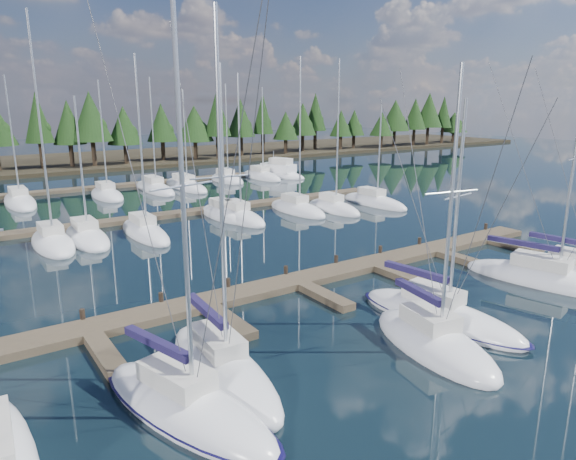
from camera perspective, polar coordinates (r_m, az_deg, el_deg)
ground at (r=41.06m, az=-8.85°, el=-1.19°), size 260.00×260.00×0.00m
far_shore at (r=97.92m, az=-24.31°, el=6.81°), size 220.00×30.00×0.60m
main_dock at (r=30.56m, az=1.49°, el=-6.06°), size 44.00×6.13×0.90m
back_docks at (r=58.92m, az=-17.12°, el=3.22°), size 50.00×21.80×0.40m
front_sailboat_1 at (r=19.52m, az=-11.35°, el=-18.61°), size 5.13×9.43×14.91m
front_sailboat_2 at (r=21.62m, az=-7.33°, el=-14.94°), size 3.12×9.03×14.75m
front_sailboat_3 at (r=24.34m, az=15.87°, el=-11.93°), size 4.32×8.04×13.02m
front_sailboat_4 at (r=27.20m, az=16.46°, el=-9.15°), size 4.10×9.66×11.70m
front_sailboat_5 at (r=34.83m, az=26.90°, el=-4.94°), size 5.15×10.43×13.82m
back_sailboat_rows at (r=54.52m, az=-15.67°, el=2.55°), size 44.89×32.25×17.65m
motor_yacht_right at (r=74.84m, az=-1.05°, el=6.30°), size 5.76×9.53×4.52m
tree_line at (r=87.10m, az=-26.07°, el=10.61°), size 186.67×11.91×13.76m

